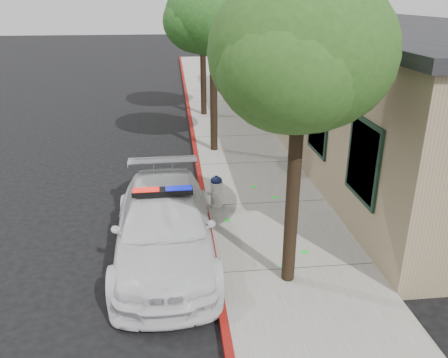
% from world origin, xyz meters
% --- Properties ---
extents(ground, '(120.00, 120.00, 0.00)m').
position_xyz_m(ground, '(0.00, 0.00, 0.00)').
color(ground, black).
rests_on(ground, ground).
extents(sidewalk, '(3.20, 60.00, 0.15)m').
position_xyz_m(sidewalk, '(1.60, 3.00, 0.07)').
color(sidewalk, gray).
rests_on(sidewalk, ground).
extents(red_curb, '(0.14, 60.00, 0.16)m').
position_xyz_m(red_curb, '(0.06, 3.00, 0.08)').
color(red_curb, maroon).
rests_on(red_curb, ground).
extents(clapboard_building, '(7.30, 20.89, 4.24)m').
position_xyz_m(clapboard_building, '(6.69, 9.00, 2.13)').
color(clapboard_building, '#978663').
rests_on(clapboard_building, ground).
extents(police_car, '(2.08, 4.94, 1.54)m').
position_xyz_m(police_car, '(-0.90, 0.94, 0.72)').
color(police_car, white).
rests_on(police_car, ground).
extents(fire_hydrant, '(0.47, 0.41, 0.82)m').
position_xyz_m(fire_hydrant, '(0.35, 2.94, 0.56)').
color(fire_hydrant, silver).
rests_on(fire_hydrant, sidewalk).
extents(street_tree_near, '(2.92, 3.06, 5.35)m').
position_xyz_m(street_tree_near, '(1.39, -0.31, 4.14)').
color(street_tree_near, black).
rests_on(street_tree_near, sidewalk).
extents(street_tree_mid, '(3.18, 2.94, 5.60)m').
position_xyz_m(street_tree_mid, '(0.72, 7.49, 4.37)').
color(street_tree_mid, black).
rests_on(street_tree_mid, sidewalk).
extents(street_tree_far, '(3.21, 2.95, 5.59)m').
position_xyz_m(street_tree_far, '(0.72, 12.47, 4.35)').
color(street_tree_far, black).
rests_on(street_tree_far, sidewalk).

